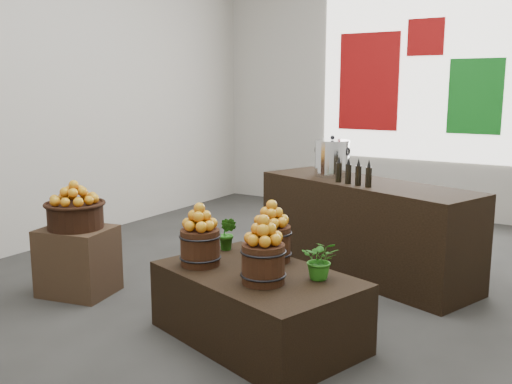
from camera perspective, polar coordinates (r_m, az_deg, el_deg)
The scene contains 21 objects.
ground at distance 5.54m, azimuth 3.53°, elevation -8.77°, with size 7.00×7.00×0.00m, color #343432.
back_wall at distance 8.48m, azimuth 15.17°, elevation 11.28°, with size 6.00×0.04×4.00m, color #B0ACA2.
back_opening at distance 8.38m, azimuth 17.13°, elevation 11.20°, with size 3.20×0.02×2.40m, color white.
deco_red_left at distance 8.65m, azimuth 11.21°, elevation 10.76°, with size 0.90×0.04×1.40m, color #980B0C.
deco_green_right at distance 8.24m, azimuth 21.08°, elevation 8.90°, with size 0.70×0.04×1.00m, color #116F1B.
deco_red_upper at distance 8.43m, azimuth 16.62°, elevation 14.63°, with size 0.50×0.04×0.50m, color #980B0C.
crate at distance 5.34m, azimuth -17.37°, elevation -6.59°, with size 0.60×0.49×0.60m, color #463220.
wicker_basket at distance 5.24m, azimuth -17.62°, elevation -2.30°, with size 0.48×0.48×0.22m, color black.
apples_in_basket at distance 5.20m, azimuth -17.74°, elevation -0.04°, with size 0.37×0.37×0.20m, color #B00509, non-canonical shape.
display_table at distance 4.22m, azimuth 0.13°, elevation -11.32°, with size 1.47×0.90×0.51m, color black.
apple_bucket_front_left at distance 4.29m, azimuth -5.61°, elevation -5.52°, with size 0.29×0.29×0.27m, color #3D1C10.
apples_in_bucket_front_left at distance 4.23m, azimuth -5.66°, elevation -2.47°, with size 0.22×0.22×0.20m, color #B00509, non-canonical shape.
apple_bucket_front_right at distance 3.89m, azimuth 0.73°, elevation -7.18°, with size 0.29×0.29×0.27m, color #3D1C10.
apples_in_bucket_front_right at distance 3.82m, azimuth 0.74°, elevation -3.83°, with size 0.22×0.22×0.20m, color #B00509, non-canonical shape.
apple_bucket_rear at distance 4.37m, azimuth 1.56°, elevation -5.17°, with size 0.29×0.29×0.27m, color #3D1C10.
apples_in_bucket_rear at distance 4.32m, azimuth 1.57°, elevation -2.17°, with size 0.22×0.22×0.20m, color #B00509, non-canonical shape.
herb_garnish_right at distance 3.99m, azimuth 6.48°, elevation -6.71°, with size 0.25×0.22×0.28m, color #226816.
herb_garnish_left at distance 4.66m, azimuth -2.87°, elevation -4.17°, with size 0.15×0.12×0.28m, color #226816.
counter at distance 5.69m, azimuth 10.81°, elevation -3.57°, with size 2.26×0.72×0.92m, color black.
stock_pot_left at distance 5.88m, azimuth 7.61°, elevation 3.28°, with size 0.35×0.35×0.35m, color silver.
oil_cruets at distance 5.41m, azimuth 9.47°, elevation 2.12°, with size 0.33×0.06×0.26m, color black, non-canonical shape.
Camera 1 is at (2.46, -4.62, 1.82)m, focal length 40.00 mm.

